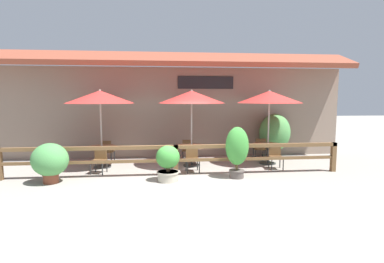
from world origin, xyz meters
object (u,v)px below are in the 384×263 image
patio_umbrella_middle (192,97)px  chair_near_wallside (107,150)px  chair_middle_streetside (192,158)px  potted_plant_small_flowering (168,163)px  chair_middle_wallside (188,149)px  patio_umbrella_far (269,97)px  chair_far_wallside (260,148)px  potted_plant_broad_leaf (50,161)px  potted_plant_entrance_palm (275,133)px  potted_plant_tall_tropical (237,149)px  dining_table_middle (192,150)px  chair_far_streetside (276,155)px  patio_umbrella_near (100,97)px  dining_table_near (102,151)px  dining_table_far (268,148)px  chair_near_streetside (99,159)px

patio_umbrella_middle → chair_near_wallside: bearing=164.1°
chair_middle_streetside → potted_plant_small_flowering: (-0.82, -1.06, 0.08)m
chair_middle_wallside → patio_umbrella_far: bearing=171.1°
chair_far_wallside → potted_plant_broad_leaf: 7.41m
patio_umbrella_middle → potted_plant_entrance_palm: bearing=19.1°
chair_middle_wallside → potted_plant_tall_tropical: size_ratio=0.54×
potted_plant_broad_leaf → potted_plant_small_flowering: bearing=-2.4°
dining_table_middle → chair_far_streetside: (2.78, -0.73, -0.12)m
chair_middle_wallside → potted_plant_broad_leaf: (-4.11, -2.58, 0.18)m
chair_far_wallside → patio_umbrella_near: bearing=11.9°
patio_umbrella_far → dining_table_near: bearing=179.8°
chair_middle_wallside → potted_plant_entrance_palm: potted_plant_entrance_palm is taller
potted_plant_broad_leaf → patio_umbrella_near: bearing=59.8°
chair_middle_streetside → patio_umbrella_far: 3.58m
chair_near_wallside → potted_plant_broad_leaf: bearing=75.9°
chair_near_wallside → dining_table_middle: (3.07, -0.87, 0.12)m
dining_table_far → chair_far_streetside: (-0.02, -0.79, -0.12)m
potted_plant_broad_leaf → dining_table_middle: bearing=22.8°
chair_middle_wallside → chair_far_wallside: 2.83m
dining_table_middle → potted_plant_broad_leaf: potted_plant_broad_leaf is taller
dining_table_near → chair_far_streetside: (5.88, -0.81, -0.12)m
chair_middle_wallside → dining_table_far: size_ratio=0.76×
patio_umbrella_near → potted_plant_small_flowering: bearing=-41.6°
patio_umbrella_near → chair_far_streetside: 6.26m
dining_table_middle → potted_plant_small_flowering: size_ratio=1.05×
dining_table_near → potted_plant_broad_leaf: bearing=-120.2°
patio_umbrella_middle → dining_table_far: patio_umbrella_middle is taller
chair_far_streetside → potted_plant_small_flowering: size_ratio=0.80×
chair_near_streetside → dining_table_middle: bearing=24.2°
patio_umbrella_far → potted_plant_small_flowering: size_ratio=2.59×
patio_umbrella_far → potted_plant_small_flowering: (-3.68, -1.95, -1.88)m
dining_table_near → dining_table_far: same height
dining_table_near → chair_near_streetside: (0.07, -0.79, -0.12)m
dining_table_near → potted_plant_tall_tropical: potted_plant_tall_tropical is taller
patio_umbrella_middle → potted_plant_entrance_palm: size_ratio=1.53×
patio_umbrella_near → patio_umbrella_middle: bearing=-1.5°
dining_table_near → chair_far_streetside: 5.94m
patio_umbrella_far → potted_plant_small_flowering: bearing=-152.1°
chair_far_streetside → chair_far_wallside: (-0.02, 1.58, 0.00)m
chair_near_wallside → patio_umbrella_middle: patio_umbrella_middle is taller
chair_far_wallside → potted_plant_tall_tropical: (-1.58, -2.60, 0.43)m
chair_far_wallside → patio_umbrella_far: bearing=97.0°
dining_table_near → chair_middle_streetside: bearing=-16.7°
chair_middle_wallside → chair_far_wallside: size_ratio=1.00×
patio_umbrella_middle → potted_plant_tall_tropical: 2.61m
chair_middle_wallside → potted_plant_small_flowering: 2.84m
chair_near_streetside → chair_near_wallside: size_ratio=1.00×
chair_near_wallside → chair_far_wallside: same height
patio_umbrella_near → chair_far_wallside: 6.23m
patio_umbrella_middle → chair_middle_streetside: patio_umbrella_middle is taller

